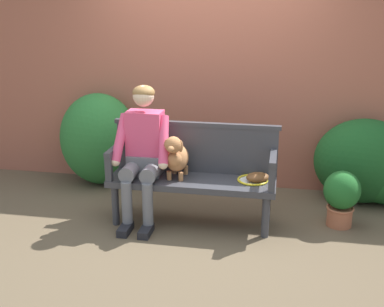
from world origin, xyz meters
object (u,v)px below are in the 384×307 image
object	(u,v)px
dog_on_bench	(176,156)
potted_plant	(341,196)
garden_bench	(192,185)
tennis_racket	(252,179)
person_seated	(143,149)
baseball_glove	(258,177)

from	to	relation	value
dog_on_bench	potted_plant	size ratio (longest dim) A/B	0.81
garden_bench	tennis_racket	world-z (taller)	tennis_racket
person_seated	dog_on_bench	bearing A→B (deg)	-0.92
dog_on_bench	tennis_racket	xyz separation A→B (m)	(0.71, 0.09, -0.21)
baseball_glove	potted_plant	bearing A→B (deg)	-12.53
dog_on_bench	tennis_racket	world-z (taller)	dog_on_bench
baseball_glove	garden_bench	bearing A→B (deg)	158.02
garden_bench	dog_on_bench	world-z (taller)	dog_on_bench
potted_plant	tennis_racket	bearing A→B (deg)	-172.02
dog_on_bench	baseball_glove	xyz separation A→B (m)	(0.77, 0.04, -0.17)
person_seated	tennis_racket	world-z (taller)	person_seated
dog_on_bench	tennis_racket	size ratio (longest dim) A/B	0.76
tennis_racket	garden_bench	bearing A→B (deg)	-172.88
baseball_glove	potted_plant	xyz separation A→B (m)	(0.79, 0.16, -0.19)
dog_on_bench	baseball_glove	size ratio (longest dim) A/B	2.01
dog_on_bench	tennis_racket	distance (m)	0.75
dog_on_bench	potted_plant	world-z (taller)	dog_on_bench
person_seated	baseball_glove	distance (m)	1.11
garden_bench	person_seated	xyz separation A→B (m)	(-0.47, -0.01, 0.33)
tennis_racket	baseball_glove	distance (m)	0.08
garden_bench	potted_plant	world-z (taller)	potted_plant
potted_plant	baseball_glove	bearing A→B (deg)	-168.26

